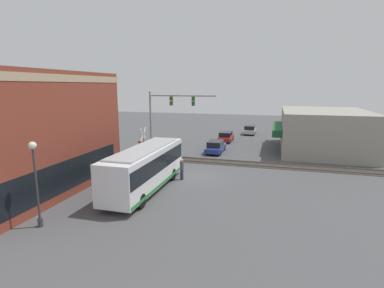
{
  "coord_description": "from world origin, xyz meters",
  "views": [
    {
      "loc": [
        -24.54,
        -6.61,
        7.99
      ],
      "look_at": [
        3.82,
        1.31,
        2.24
      ],
      "focal_mm": 28.0,
      "sensor_mm": 36.0,
      "label": 1
    }
  ],
  "objects": [
    {
      "name": "pedestrian_near_bus",
      "position": [
        -0.87,
        0.91,
        0.95
      ],
      "size": [
        0.34,
        0.34,
        1.85
      ],
      "color": "#2D3351",
      "rests_on": "ground"
    },
    {
      "name": "streetlamp",
      "position": [
        -11.45,
        6.12,
        2.98
      ],
      "size": [
        0.44,
        0.44,
        4.99
      ],
      "color": "#38383A",
      "rests_on": "ground"
    },
    {
      "name": "traffic_signal_gantry",
      "position": [
        4.74,
        4.24,
        5.33
      ],
      "size": [
        0.42,
        7.14,
        7.4
      ],
      "color": "gray",
      "rests_on": "ground"
    },
    {
      "name": "ground_plane",
      "position": [
        0.0,
        0.0,
        0.0
      ],
      "size": [
        120.0,
        120.0,
        0.0
      ],
      "primitive_type": "plane",
      "color": "#4C4C4F"
    },
    {
      "name": "shop_building",
      "position": [
        14.92,
        -12.33,
        2.53
      ],
      "size": [
        13.55,
        10.95,
        5.05
      ],
      "color": "gray",
      "rests_on": "ground"
    },
    {
      "name": "parked_car_blue",
      "position": [
        10.54,
        0.2,
        0.68
      ],
      "size": [
        4.82,
        1.82,
        1.46
      ],
      "color": "navy",
      "rests_on": "ground"
    },
    {
      "name": "crossing_signal",
      "position": [
        3.08,
        6.27,
        2.3
      ],
      "size": [
        1.41,
        1.18,
        3.81
      ],
      "color": "gray",
      "rests_on": "ground"
    },
    {
      "name": "parked_car_silver",
      "position": [
        25.89,
        -2.6,
        0.68
      ],
      "size": [
        4.33,
        1.82,
        1.47
      ],
      "color": "#B7B7BC",
      "rests_on": "ground"
    },
    {
      "name": "city_bus",
      "position": [
        -4.14,
        2.8,
        1.86
      ],
      "size": [
        10.29,
        2.59,
        3.38
      ],
      "color": "white",
      "rests_on": "ground"
    },
    {
      "name": "brick_building",
      "position": [
        -6.86,
        13.24,
        4.52
      ],
      "size": [
        14.79,
        11.55,
        9.05
      ],
      "color": "brown",
      "rests_on": "ground"
    },
    {
      "name": "pedestrian_at_crossing",
      "position": [
        3.43,
        4.57,
        0.85
      ],
      "size": [
        0.34,
        0.34,
        1.67
      ],
      "color": "#473828",
      "rests_on": "ground"
    },
    {
      "name": "parked_car_red",
      "position": [
        18.2,
        0.2,
        0.66
      ],
      "size": [
        4.53,
        1.82,
        1.43
      ],
      "color": "#B21E19",
      "rests_on": "ground"
    },
    {
      "name": "rail_track_near",
      "position": [
        6.0,
        0.0,
        0.03
      ],
      "size": [
        2.6,
        60.0,
        0.15
      ],
      "color": "#332D28",
      "rests_on": "ground"
    }
  ]
}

